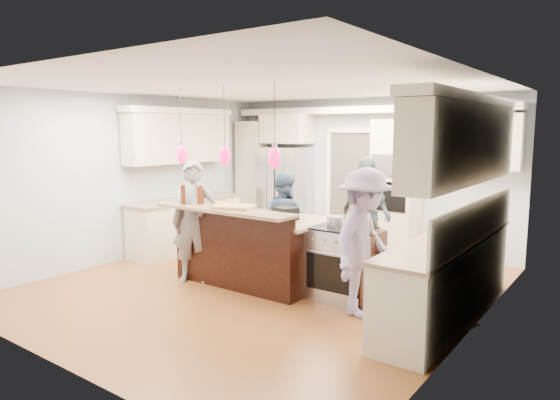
# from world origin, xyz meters

# --- Properties ---
(ground_plane) EXTENTS (6.00, 6.00, 0.00)m
(ground_plane) POSITION_xyz_m (0.00, 0.00, 0.00)
(ground_plane) COLOR #9B522A
(ground_plane) RESTS_ON ground
(room_shell) EXTENTS (5.54, 6.04, 2.72)m
(room_shell) POSITION_xyz_m (0.00, 0.00, 1.82)
(room_shell) COLOR #B2BCC6
(room_shell) RESTS_ON ground
(refrigerator) EXTENTS (0.90, 0.70, 1.80)m
(refrigerator) POSITION_xyz_m (-1.55, 2.64, 0.90)
(refrigerator) COLOR #B7B7BC
(refrigerator) RESTS_ON ground
(oven_column) EXTENTS (0.72, 0.69, 2.30)m
(oven_column) POSITION_xyz_m (0.75, 2.67, 1.15)
(oven_column) COLOR beige
(oven_column) RESTS_ON ground
(back_upper_cabinets) EXTENTS (5.30, 0.61, 2.54)m
(back_upper_cabinets) POSITION_xyz_m (-0.75, 2.76, 1.67)
(back_upper_cabinets) COLOR beige
(back_upper_cabinets) RESTS_ON ground
(right_counter_run) EXTENTS (0.64, 3.10, 2.51)m
(right_counter_run) POSITION_xyz_m (2.44, 0.30, 1.06)
(right_counter_run) COLOR beige
(right_counter_run) RESTS_ON ground
(left_cabinets) EXTENTS (0.64, 2.30, 2.51)m
(left_cabinets) POSITION_xyz_m (-2.44, 0.80, 1.06)
(left_cabinets) COLOR beige
(left_cabinets) RESTS_ON ground
(kitchen_island) EXTENTS (2.10, 1.46, 1.12)m
(kitchen_island) POSITION_xyz_m (-0.25, 0.07, 0.49)
(kitchen_island) COLOR black
(kitchen_island) RESTS_ON ground
(island_range) EXTENTS (0.82, 0.71, 0.92)m
(island_range) POSITION_xyz_m (1.16, 0.15, 0.46)
(island_range) COLOR #B7B7BC
(island_range) RESTS_ON ground
(pendant_lights) EXTENTS (1.75, 0.15, 1.03)m
(pendant_lights) POSITION_xyz_m (-0.25, -0.51, 1.80)
(pendant_lights) COLOR black
(pendant_lights) RESTS_ON ground
(person_bar_end) EXTENTS (0.75, 0.68, 1.71)m
(person_bar_end) POSITION_xyz_m (-0.90, -0.45, 0.86)
(person_bar_end) COLOR slate
(person_bar_end) RESTS_ON ground
(person_far_left) EXTENTS (0.78, 0.63, 1.49)m
(person_far_left) POSITION_xyz_m (-0.31, 0.85, 0.74)
(person_far_left) COLOR #324462
(person_far_left) RESTS_ON ground
(person_far_right) EXTENTS (1.11, 0.80, 1.74)m
(person_far_right) POSITION_xyz_m (0.78, 1.49, 0.87)
(person_far_right) COLOR #42515C
(person_far_right) RESTS_ON ground
(person_range_side) EXTENTS (0.66, 1.12, 1.71)m
(person_range_side) POSITION_xyz_m (1.60, -0.20, 0.86)
(person_range_side) COLOR #867AA4
(person_range_side) RESTS_ON ground
(floor_rug) EXTENTS (0.80, 0.98, 0.01)m
(floor_rug) POSITION_xyz_m (2.40, -0.07, 0.01)
(floor_rug) COLOR #88694A
(floor_rug) RESTS_ON ground
(water_bottle) EXTENTS (0.07, 0.07, 0.28)m
(water_bottle) POSITION_xyz_m (-0.90, -0.49, 1.26)
(water_bottle) COLOR silver
(water_bottle) RESTS_ON kitchen_island
(beer_bottle_a) EXTENTS (0.07, 0.07, 0.23)m
(beer_bottle_a) POSITION_xyz_m (-0.77, -0.47, 1.24)
(beer_bottle_a) COLOR #4B200D
(beer_bottle_a) RESTS_ON kitchen_island
(beer_bottle_b) EXTENTS (0.07, 0.07, 0.27)m
(beer_bottle_b) POSITION_xyz_m (-0.92, -0.62, 1.26)
(beer_bottle_b) COLOR #4B200D
(beer_bottle_b) RESTS_ON kitchen_island
(beer_bottle_c) EXTENTS (0.07, 0.07, 0.25)m
(beer_bottle_c) POSITION_xyz_m (-0.77, -0.44, 1.25)
(beer_bottle_c) COLOR #4B200D
(beer_bottle_c) RESTS_ON kitchen_island
(drink_can) EXTENTS (0.07, 0.07, 0.11)m
(drink_can) POSITION_xyz_m (-0.72, -0.60, 1.18)
(drink_can) COLOR #B7B7BC
(drink_can) RESTS_ON kitchen_island
(cutting_board) EXTENTS (0.60, 0.50, 0.04)m
(cutting_board) POSITION_xyz_m (-0.15, -0.47, 1.14)
(cutting_board) COLOR tan
(cutting_board) RESTS_ON kitchen_island
(pot_large) EXTENTS (0.22, 0.22, 0.13)m
(pot_large) POSITION_xyz_m (0.99, 0.18, 0.98)
(pot_large) COLOR #B7B7BC
(pot_large) RESTS_ON island_range
(pot_small) EXTENTS (0.19, 0.19, 0.09)m
(pot_small) POSITION_xyz_m (1.25, 0.10, 0.97)
(pot_small) COLOR #B7B7BC
(pot_small) RESTS_ON island_range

